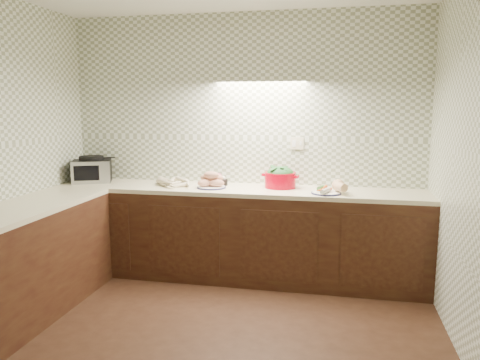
% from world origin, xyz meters
% --- Properties ---
extents(room, '(3.60, 3.60, 2.60)m').
position_xyz_m(room, '(0.00, 0.00, 1.63)').
color(room, black).
rests_on(room, ground).
extents(counter, '(3.60, 3.60, 0.90)m').
position_xyz_m(counter, '(-0.68, 0.68, 0.45)').
color(counter, black).
rests_on(counter, ground).
extents(toaster_oven, '(0.47, 0.42, 0.27)m').
position_xyz_m(toaster_oven, '(-1.56, 1.54, 1.03)').
color(toaster_oven, black).
rests_on(toaster_oven, counter).
extents(parsnip_pile, '(0.39, 0.44, 0.08)m').
position_xyz_m(parsnip_pile, '(-0.57, 1.45, 0.93)').
color(parsnip_pile, beige).
rests_on(parsnip_pile, counter).
extents(sweet_potato_plate, '(0.28, 0.28, 0.16)m').
position_xyz_m(sweet_potato_plate, '(-0.25, 1.46, 0.96)').
color(sweet_potato_plate, '#18183F').
rests_on(sweet_potato_plate, counter).
extents(onion_bowl, '(0.16, 0.16, 0.12)m').
position_xyz_m(onion_bowl, '(-0.20, 1.62, 0.95)').
color(onion_bowl, black).
rests_on(onion_bowl, counter).
extents(dutch_oven, '(0.37, 0.36, 0.21)m').
position_xyz_m(dutch_oven, '(0.41, 1.60, 1.00)').
color(dutch_oven, '#B70015').
rests_on(dutch_oven, counter).
extents(veg_plate, '(0.35, 0.35, 0.13)m').
position_xyz_m(veg_plate, '(0.91, 1.41, 0.95)').
color(veg_plate, '#18183F').
rests_on(veg_plate, counter).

